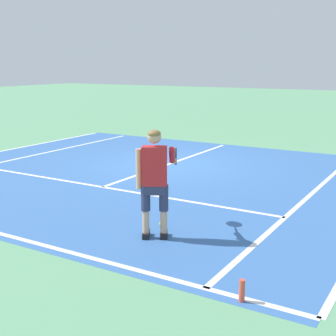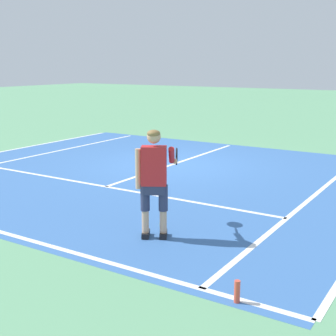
% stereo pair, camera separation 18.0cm
% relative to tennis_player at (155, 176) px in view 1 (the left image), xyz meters
% --- Properties ---
extents(ground_plane, '(80.00, 80.00, 0.00)m').
position_rel_tennis_player_xyz_m(ground_plane, '(-2.66, 4.79, -0.99)').
color(ground_plane, '#609E70').
extents(court_inner_surface, '(10.98, 9.96, 0.00)m').
position_rel_tennis_player_xyz_m(court_inner_surface, '(-2.66, 3.63, -0.99)').
color(court_inner_surface, '#3866A8').
rests_on(court_inner_surface, ground).
extents(line_service, '(8.23, 0.10, 0.01)m').
position_rel_tennis_player_xyz_m(line_service, '(-2.66, 2.01, -0.99)').
color(line_service, white).
rests_on(line_service, ground).
extents(line_centre_service, '(0.10, 6.40, 0.01)m').
position_rel_tennis_player_xyz_m(line_centre_service, '(-2.66, 5.21, -0.99)').
color(line_centre_service, white).
rests_on(line_centre_service, ground).
extents(line_singles_left, '(0.10, 9.56, 0.01)m').
position_rel_tennis_player_xyz_m(line_singles_left, '(-6.77, 3.63, -0.99)').
color(line_singles_left, white).
rests_on(line_singles_left, ground).
extents(line_singles_right, '(0.10, 9.56, 0.01)m').
position_rel_tennis_player_xyz_m(line_singles_right, '(1.46, 3.63, -0.99)').
color(line_singles_right, white).
rests_on(line_singles_right, ground).
extents(tennis_player, '(0.55, 1.23, 1.71)m').
position_rel_tennis_player_xyz_m(tennis_player, '(0.00, 0.00, 0.00)').
color(tennis_player, black).
rests_on(tennis_player, ground).
extents(tennis_ball_near_feet, '(0.07, 0.07, 0.07)m').
position_rel_tennis_player_xyz_m(tennis_ball_near_feet, '(-0.21, 0.51, -0.96)').
color(tennis_ball_near_feet, '#CCE02D').
rests_on(tennis_ball_near_feet, ground).
extents(water_bottle, '(0.07, 0.07, 0.27)m').
position_rel_tennis_player_xyz_m(water_bottle, '(1.95, -1.23, -0.85)').
color(water_bottle, '#E04C38').
rests_on(water_bottle, ground).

